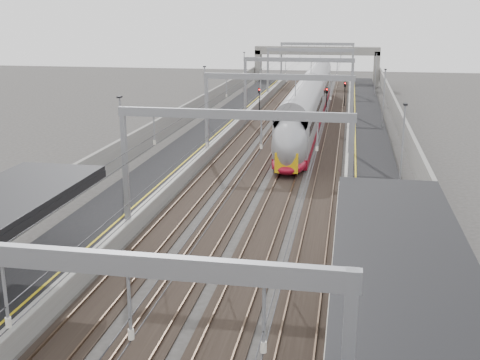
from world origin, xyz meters
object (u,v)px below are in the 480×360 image
at_px(overbridge, 317,56).
at_px(bench, 437,349).
at_px(train, 309,106).
at_px(signal_green, 259,96).

xyz_separation_m(overbridge, bench, (9.42, -90.27, -3.81)).
distance_m(train, bench, 51.15).
relative_size(overbridge, signal_green, 6.33).
distance_m(bench, signal_green, 58.37).
distance_m(overbridge, train, 39.89).
height_order(overbridge, bench, overbridge).
height_order(train, signal_green, train).
relative_size(bench, signal_green, 0.48).
relative_size(overbridge, train, 0.42).
bearing_deg(signal_green, bench, -75.49).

